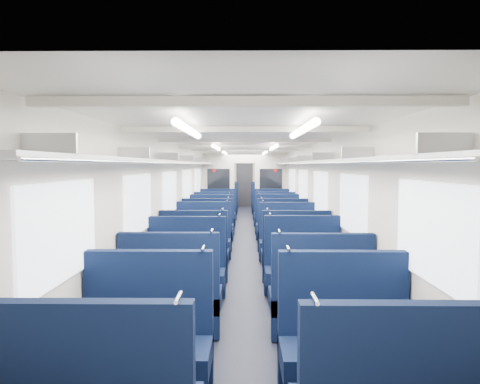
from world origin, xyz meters
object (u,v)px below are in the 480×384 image
(end_door, at_px, (245,185))
(seat_5, at_px, (319,303))
(seat_16, at_px, (215,221))
(seat_21, at_px, (268,209))
(seat_7, at_px, (303,274))
(seat_14, at_px, (211,228))
(seat_24, at_px, (224,203))
(bulkhead, at_px, (245,186))
(seat_10, at_px, (203,243))
(seat_13, at_px, (282,234))
(seat_22, at_px, (223,206))
(seat_17, at_px, (275,221))
(seat_8, at_px, (195,258))
(seat_26, at_px, (226,201))
(seat_2, at_px, (146,351))
(seat_20, at_px, (221,209))
(seat_23, at_px, (266,206))
(seat_27, at_px, (264,201))
(seat_15, at_px, (278,227))
(seat_4, at_px, (172,302))
(seat_3, at_px, (346,352))
(seat_9, at_px, (295,259))
(seat_25, at_px, (265,203))
(seat_12, at_px, (208,234))
(seat_19, at_px, (272,216))
(seat_18, at_px, (217,216))

(end_door, distance_m, seat_5, 14.97)
(seat_16, bearing_deg, end_door, 84.08)
(seat_5, xyz_separation_m, seat_21, (0.00, 10.01, 0.00))
(seat_7, bearing_deg, seat_14, 110.72)
(seat_5, relative_size, seat_24, 1.00)
(bulkhead, bearing_deg, seat_5, -84.99)
(seat_10, height_order, seat_14, same)
(seat_13, relative_size, seat_22, 1.00)
(end_door, height_order, seat_21, end_door)
(seat_17, xyz_separation_m, seat_22, (-1.66, 4.35, 0.00))
(seat_8, relative_size, seat_26, 1.00)
(bulkhead, relative_size, seat_26, 2.29)
(seat_14, bearing_deg, seat_2, -90.00)
(seat_5, relative_size, seat_20, 1.00)
(seat_23, relative_size, seat_24, 1.00)
(seat_21, bearing_deg, seat_17, -90.00)
(seat_17, xyz_separation_m, seat_21, (0.00, 3.02, 0.00))
(seat_20, distance_m, seat_27, 3.92)
(seat_16, xyz_separation_m, seat_23, (1.66, 4.43, 0.00))
(seat_5, bearing_deg, seat_15, 90.00)
(seat_2, xyz_separation_m, seat_23, (1.66, 12.59, 0.00))
(seat_13, bearing_deg, seat_14, 149.35)
(bulkhead, distance_m, seat_4, 9.51)
(seat_22, bearing_deg, bulkhead, -65.95)
(seat_7, xyz_separation_m, seat_27, (0.00, 12.29, 0.00))
(seat_15, bearing_deg, seat_10, -126.74)
(seat_3, bearing_deg, seat_22, 97.53)
(bulkhead, relative_size, seat_27, 2.29)
(seat_26, bearing_deg, seat_9, -81.67)
(seat_3, bearing_deg, seat_20, 98.39)
(seat_10, height_order, seat_26, same)
(bulkhead, xyz_separation_m, seat_2, (-0.83, -10.70, -0.86))
(seat_17, bearing_deg, end_door, 95.96)
(seat_17, xyz_separation_m, seat_24, (-1.66, 5.53, 0.00))
(seat_3, xyz_separation_m, seat_25, (0.00, 13.62, 0.00))
(seat_5, bearing_deg, seat_24, 97.55)
(seat_10, relative_size, seat_13, 1.00)
(seat_12, height_order, seat_27, same)
(seat_17, height_order, seat_21, same)
(seat_12, xyz_separation_m, seat_25, (1.66, 7.69, 0.00))
(end_door, xyz_separation_m, seat_27, (0.83, -1.37, -0.62))
(seat_22, distance_m, seat_23, 1.66)
(seat_25, bearing_deg, seat_16, -106.91)
(seat_8, bearing_deg, seat_15, 64.90)
(seat_22, xyz_separation_m, seat_26, (0.00, 2.27, 0.00))
(seat_17, bearing_deg, seat_19, 90.00)
(seat_2, bearing_deg, seat_12, 90.00)
(seat_5, distance_m, seat_19, 8.13)
(seat_18, bearing_deg, seat_5, -78.43)
(seat_15, xyz_separation_m, seat_23, (0.00, 5.56, 0.00))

